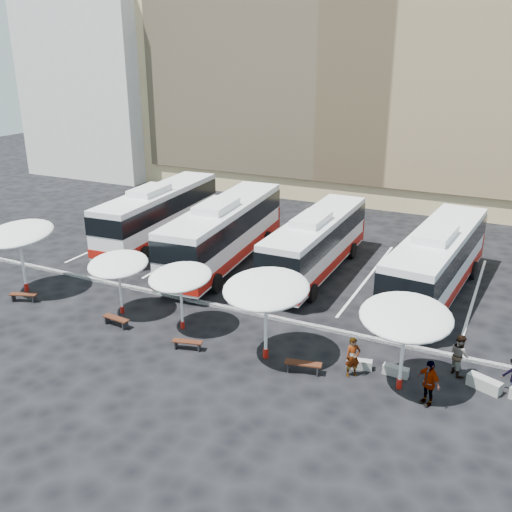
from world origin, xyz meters
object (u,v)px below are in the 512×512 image
at_px(conc_bench_0, 359,364).
at_px(passenger_2, 428,382).
at_px(bus_2, 316,242).
at_px(sunshade_2, 180,277).
at_px(sunshade_1, 118,264).
at_px(wood_bench_0, 23,296).
at_px(passenger_0, 353,357).
at_px(bus_0, 159,212).
at_px(passenger_1, 460,355).
at_px(sunshade_0, 18,234).
at_px(bus_3, 437,260).
at_px(wood_bench_3, 303,365).
at_px(conc_bench_1, 396,371).
at_px(sunshade_4, 406,317).
at_px(conc_bench_2, 484,384).
at_px(wood_bench_2, 187,343).
at_px(sunshade_3, 266,289).
at_px(wood_bench_1, 116,320).
at_px(bus_1, 225,230).

xyz_separation_m(conc_bench_0, passenger_2, (3.04, -1.38, 0.74)).
xyz_separation_m(bus_2, sunshade_2, (-3.28, -9.67, 0.73)).
bearing_deg(sunshade_1, wood_bench_0, -168.31).
height_order(passenger_0, passenger_2, passenger_2).
distance_m(conc_bench_0, passenger_0, 0.97).
bearing_deg(conc_bench_0, bus_2, 119.99).
bearing_deg(bus_2, bus_0, 174.24).
bearing_deg(passenger_1, sunshade_0, 54.64).
relative_size(bus_3, conc_bench_0, 12.07).
bearing_deg(passenger_2, conc_bench_0, -170.39).
height_order(wood_bench_0, passenger_0, passenger_0).
distance_m(sunshade_1, sunshade_2, 3.73).
height_order(bus_3, passenger_0, bus_3).
relative_size(wood_bench_0, conc_bench_0, 1.40).
height_order(wood_bench_3, conc_bench_1, wood_bench_3).
bearing_deg(sunshade_4, conc_bench_2, 24.33).
bearing_deg(bus_0, passenger_2, -34.17).
distance_m(conc_bench_1, passenger_0, 1.95).
relative_size(bus_0, wood_bench_2, 9.01).
relative_size(sunshade_3, conc_bench_1, 3.63).
bearing_deg(passenger_2, sunshade_2, -151.90).
height_order(sunshade_4, wood_bench_1, sunshade_4).
relative_size(bus_2, wood_bench_0, 8.10).
relative_size(sunshade_0, conc_bench_0, 3.73).
bearing_deg(bus_1, bus_3, -2.53).
distance_m(bus_2, wood_bench_2, 11.60).
bearing_deg(bus_2, bus_3, -3.16).
relative_size(bus_2, wood_bench_3, 7.53).
distance_m(bus_2, conc_bench_2, 13.81).
xyz_separation_m(bus_1, bus_2, (5.73, 0.91, -0.20)).
height_order(sunshade_1, wood_bench_2, sunshade_1).
bearing_deg(bus_0, sunshade_3, -44.30).
xyz_separation_m(sunshade_1, passenger_1, (16.33, 1.42, -1.78)).
bearing_deg(bus_0, wood_bench_0, -96.72).
height_order(conc_bench_0, conc_bench_1, same).
height_order(wood_bench_1, passenger_1, passenger_1).
xyz_separation_m(bus_0, sunshade_1, (5.06, -10.72, 0.62)).
xyz_separation_m(bus_0, bus_2, (12.07, -1.14, -0.10)).
distance_m(sunshade_4, wood_bench_1, 13.99).
bearing_deg(wood_bench_3, sunshade_4, 8.77).
bearing_deg(bus_0, conc_bench_2, -27.91).
bearing_deg(wood_bench_2, sunshade_3, 14.04).
height_order(bus_2, conc_bench_1, bus_2).
relative_size(bus_2, sunshade_2, 3.73).
xyz_separation_m(bus_1, wood_bench_1, (-0.60, -9.97, -1.81)).
distance_m(bus_0, bus_1, 6.66).
bearing_deg(wood_bench_3, wood_bench_0, 179.53).
relative_size(bus_0, passenger_2, 6.83).
bearing_deg(conc_bench_2, wood_bench_1, -173.22).
height_order(sunshade_0, conc_bench_0, sunshade_0).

